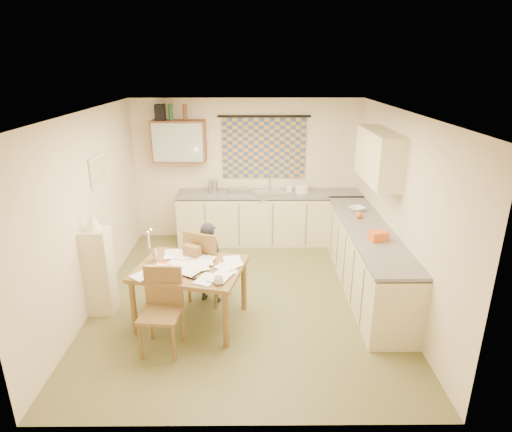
{
  "coord_description": "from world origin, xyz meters",
  "views": [
    {
      "loc": [
        0.11,
        -5.21,
        3.05
      ],
      "look_at": [
        0.15,
        0.2,
        1.11
      ],
      "focal_mm": 30.0,
      "sensor_mm": 36.0,
      "label": 1
    }
  ],
  "objects_px": {
    "stove": "(390,301)",
    "person": "(209,262)",
    "dining_table": "(191,294)",
    "counter_back": "(272,218)",
    "counter_right": "(366,259)",
    "chair_far": "(209,277)",
    "shelf_stand": "(99,271)"
  },
  "relations": [
    {
      "from": "stove",
      "to": "person",
      "type": "distance_m",
      "value": 2.32
    },
    {
      "from": "dining_table",
      "to": "counter_back",
      "type": "bearing_deg",
      "value": 79.77
    },
    {
      "from": "counter_back",
      "to": "stove",
      "type": "height_order",
      "value": "counter_back"
    },
    {
      "from": "counter_right",
      "to": "dining_table",
      "type": "xyz_separation_m",
      "value": [
        -2.35,
        -0.84,
        -0.07
      ]
    },
    {
      "from": "dining_table",
      "to": "person",
      "type": "xyz_separation_m",
      "value": [
        0.17,
        0.5,
        0.19
      ]
    },
    {
      "from": "counter_right",
      "to": "person",
      "type": "relative_size",
      "value": 2.61
    },
    {
      "from": "dining_table",
      "to": "person",
      "type": "distance_m",
      "value": 0.56
    },
    {
      "from": "dining_table",
      "to": "stove",
      "type": "bearing_deg",
      "value": 6.1
    },
    {
      "from": "stove",
      "to": "chair_far",
      "type": "relative_size",
      "value": 0.87
    },
    {
      "from": "chair_far",
      "to": "person",
      "type": "xyz_separation_m",
      "value": [
        0.02,
        -0.04,
        0.25
      ]
    },
    {
      "from": "counter_back",
      "to": "person",
      "type": "relative_size",
      "value": 2.92
    },
    {
      "from": "counter_back",
      "to": "person",
      "type": "xyz_separation_m",
      "value": [
        -0.92,
        -2.04,
        0.11
      ]
    },
    {
      "from": "chair_far",
      "to": "counter_right",
      "type": "bearing_deg",
      "value": -148.71
    },
    {
      "from": "dining_table",
      "to": "chair_far",
      "type": "bearing_deg",
      "value": 87.0
    },
    {
      "from": "stove",
      "to": "shelf_stand",
      "type": "distance_m",
      "value": 3.58
    },
    {
      "from": "counter_right",
      "to": "shelf_stand",
      "type": "distance_m",
      "value": 3.59
    },
    {
      "from": "counter_back",
      "to": "person",
      "type": "height_order",
      "value": "person"
    },
    {
      "from": "stove",
      "to": "dining_table",
      "type": "bearing_deg",
      "value": 173.03
    },
    {
      "from": "shelf_stand",
      "to": "stove",
      "type": "bearing_deg",
      "value": -8.51
    },
    {
      "from": "counter_right",
      "to": "dining_table",
      "type": "distance_m",
      "value": 2.5
    },
    {
      "from": "shelf_stand",
      "to": "counter_right",
      "type": "bearing_deg",
      "value": 9.52
    },
    {
      "from": "counter_back",
      "to": "dining_table",
      "type": "height_order",
      "value": "counter_back"
    },
    {
      "from": "shelf_stand",
      "to": "person",
      "type": "bearing_deg",
      "value": 10.57
    },
    {
      "from": "stove",
      "to": "person",
      "type": "xyz_separation_m",
      "value": [
        -2.18,
        0.78,
        0.12
      ]
    },
    {
      "from": "counter_right",
      "to": "shelf_stand",
      "type": "height_order",
      "value": "shelf_stand"
    },
    {
      "from": "person",
      "to": "shelf_stand",
      "type": "xyz_separation_m",
      "value": [
        -1.36,
        -0.25,
        0.0
      ]
    },
    {
      "from": "counter_back",
      "to": "stove",
      "type": "xyz_separation_m",
      "value": [
        1.26,
        -2.83,
        -0.0
      ]
    },
    {
      "from": "dining_table",
      "to": "shelf_stand",
      "type": "height_order",
      "value": "shelf_stand"
    },
    {
      "from": "chair_far",
      "to": "person",
      "type": "height_order",
      "value": "person"
    },
    {
      "from": "counter_right",
      "to": "shelf_stand",
      "type": "relative_size",
      "value": 2.6
    },
    {
      "from": "shelf_stand",
      "to": "chair_far",
      "type": "bearing_deg",
      "value": 12.46
    },
    {
      "from": "counter_right",
      "to": "person",
      "type": "xyz_separation_m",
      "value": [
        -2.18,
        -0.34,
        0.11
      ]
    }
  ]
}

